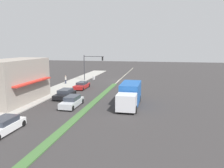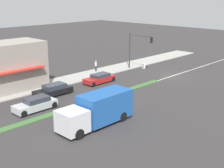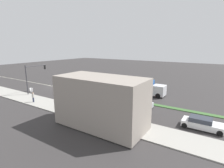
% 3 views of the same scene
% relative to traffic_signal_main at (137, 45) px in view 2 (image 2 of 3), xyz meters
% --- Properties ---
extents(ground_plane, '(160.00, 160.00, 0.00)m').
position_rel_traffic_signal_main_xyz_m(ground_plane, '(-6.12, 17.00, -3.90)').
color(ground_plane, '#333030').
extents(sidewalk_right, '(4.00, 73.00, 0.12)m').
position_rel_traffic_signal_main_xyz_m(sidewalk_right, '(2.88, 17.50, -3.84)').
color(sidewalk_right, '#9E9B93').
rests_on(sidewalk_right, ground).
extents(lane_marking_center, '(0.16, 60.00, 0.01)m').
position_rel_traffic_signal_main_xyz_m(lane_marking_center, '(-6.12, -1.00, -3.90)').
color(lane_marking_center, beige).
rests_on(lane_marking_center, ground).
extents(building_corner_store, '(5.57, 10.37, 5.79)m').
position_rel_traffic_signal_main_xyz_m(building_corner_store, '(4.57, 19.88, -0.88)').
color(building_corner_store, gray).
rests_on(building_corner_store, sidewalk_right).
extents(traffic_signal_main, '(4.59, 0.34, 5.60)m').
position_rel_traffic_signal_main_xyz_m(traffic_signal_main, '(0.00, 0.00, 0.00)').
color(traffic_signal_main, '#333338').
rests_on(traffic_signal_main, sidewalk_right).
extents(pedestrian, '(0.34, 0.34, 1.65)m').
position_rel_traffic_signal_main_xyz_m(pedestrian, '(3.68, 5.19, -2.91)').
color(pedestrian, '#282D42').
rests_on(pedestrian, sidewalk_right).
extents(warning_aframe_sign, '(0.45, 0.53, 0.84)m').
position_rel_traffic_signal_main_xyz_m(warning_aframe_sign, '(-0.25, -1.50, -3.47)').
color(warning_aframe_sign, silver).
rests_on(warning_aframe_sign, ground).
extents(delivery_truck, '(2.44, 7.50, 2.87)m').
position_rel_traffic_signal_main_xyz_m(delivery_truck, '(-11.12, 18.66, -2.43)').
color(delivery_truck, silver).
rests_on(delivery_truck, ground).
extents(suv_black, '(1.90, 4.58, 1.32)m').
position_rel_traffic_signal_main_xyz_m(suv_black, '(-1.12, 16.44, -3.26)').
color(suv_black, black).
rests_on(suv_black, ground).
extents(hatchback_red, '(1.82, 4.44, 1.22)m').
position_rel_traffic_signal_main_xyz_m(hatchback_red, '(-1.12, 8.97, -3.31)').
color(hatchback_red, '#AD1E1E').
rests_on(hatchback_red, ground).
extents(sedan_silver, '(1.77, 4.44, 1.38)m').
position_rel_traffic_signal_main_xyz_m(sedan_silver, '(-3.92, 20.65, -3.23)').
color(sedan_silver, '#B7BABF').
rests_on(sedan_silver, ground).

